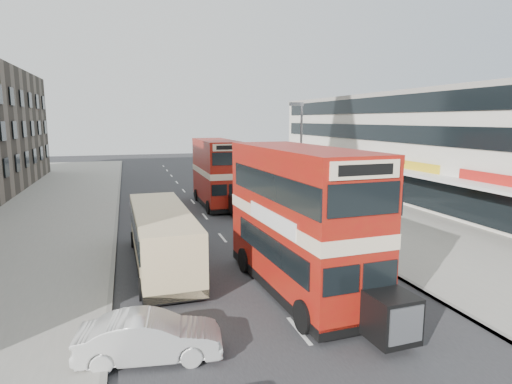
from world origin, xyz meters
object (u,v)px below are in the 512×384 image
object	(u,v)px
bus_main	(300,220)
cyclist	(242,199)
coach	(162,236)
car_right_b	(272,203)
bus_second	(217,173)
car_right_c	(233,185)
car_left_front	(150,337)
pedestrian_far	(279,179)
street_lamp	(300,151)
car_right_a	(284,209)
pedestrian_near	(355,220)

from	to	relation	value
bus_main	cyclist	distance (m)	17.70
coach	car_right_b	distance (m)	13.80
bus_second	coach	xyz separation A→B (m)	(-5.48, -13.94, -1.19)
car_right_c	bus_second	bearing A→B (deg)	-22.69
coach	cyclist	distance (m)	14.77
car_left_front	car_right_c	distance (m)	29.59
bus_second	pedestrian_far	bearing A→B (deg)	-141.71
coach	street_lamp	bearing A→B (deg)	36.94
coach	car_right_a	size ratio (longest dim) A/B	2.02
bus_second	pedestrian_near	bearing A→B (deg)	118.67
pedestrian_far	bus_second	bearing A→B (deg)	-158.18
bus_main	pedestrian_near	bearing A→B (deg)	-135.86
car_right_c	pedestrian_near	bearing A→B (deg)	13.52
car_right_b	bus_main	bearing A→B (deg)	-19.10
street_lamp	pedestrian_far	xyz separation A→B (m)	(2.69, 11.75, -3.66)
street_lamp	pedestrian_near	xyz separation A→B (m)	(1.40, -5.57, -3.85)
coach	pedestrian_far	distance (m)	23.82
bus_main	cyclist	xyz separation A→B (m)	(2.21, 17.40, -2.36)
pedestrian_far	car_left_front	bearing A→B (deg)	-133.25
coach	bus_second	bearing A→B (deg)	67.06
car_left_front	pedestrian_far	xyz separation A→B (m)	(14.03, 28.11, 0.44)
street_lamp	bus_second	world-z (taller)	street_lamp
car_right_a	pedestrian_near	bearing A→B (deg)	21.56
coach	pedestrian_near	size ratio (longest dim) A/B	6.28
car_right_a	car_right_c	bearing A→B (deg)	177.43
car_right_c	cyclist	world-z (taller)	cyclist
bus_main	coach	xyz separation A→B (m)	(-5.10, 4.61, -1.47)
street_lamp	pedestrian_near	size ratio (longest dim) A/B	5.20
car_right_c	car_right_a	bearing A→B (deg)	5.77
street_lamp	coach	bearing A→B (deg)	-141.59
car_right_a	car_right_b	world-z (taller)	car_right_a
street_lamp	cyclist	world-z (taller)	street_lamp
car_right_c	pedestrian_far	world-z (taller)	pedestrian_far
street_lamp	bus_main	world-z (taller)	street_lamp
bus_second	car_right_a	world-z (taller)	bus_second
car_right_b	cyclist	distance (m)	2.96
bus_second	pedestrian_far	xyz separation A→B (m)	(7.54, 6.01, -1.60)
car_right_c	pedestrian_near	size ratio (longest dim) A/B	2.51
car_right_a	cyclist	xyz separation A→B (m)	(-1.71, 5.02, -0.07)
car_left_front	pedestrian_far	bearing A→B (deg)	-18.73
bus_main	car_left_front	world-z (taller)	bus_main
street_lamp	car_right_a	distance (m)	4.30
coach	car_right_a	world-z (taller)	coach
bus_main	pedestrian_far	size ratio (longest dim) A/B	5.34
car_left_front	car_right_b	bearing A→B (deg)	-20.65
street_lamp	car_right_a	size ratio (longest dim) A/B	1.67
car_right_a	pedestrian_far	size ratio (longest dim) A/B	2.50
car_right_b	car_right_c	xyz separation A→B (m)	(-0.78, 9.55, 0.00)
bus_main	pedestrian_near	xyz separation A→B (m)	(6.63, 7.23, -2.06)
cyclist	car_left_front	bearing A→B (deg)	-107.44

